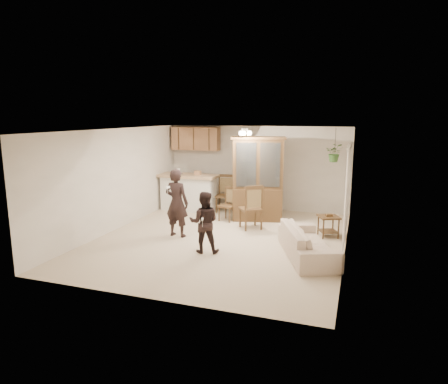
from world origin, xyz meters
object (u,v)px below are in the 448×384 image
(chair_bar, at_px, (225,202))
(sofa, at_px, (308,239))
(adult, at_px, (177,199))
(side_table, at_px, (328,226))
(china_hutch, at_px, (258,180))
(child, at_px, (204,221))
(chair_hutch_left, at_px, (228,211))
(chair_hutch_right, at_px, (251,216))

(chair_bar, bearing_deg, sofa, -53.02)
(adult, distance_m, side_table, 3.61)
(china_hutch, relative_size, chair_bar, 2.07)
(sofa, height_order, adult, adult)
(child, bearing_deg, chair_bar, -93.83)
(side_table, xyz_separation_m, chair_hutch_left, (-2.70, 0.62, -0.00))
(chair_bar, bearing_deg, child, -83.91)
(sofa, distance_m, side_table, 1.54)
(sofa, bearing_deg, china_hutch, 12.40)
(chair_hutch_left, bearing_deg, child, -68.35)
(sofa, xyz_separation_m, adult, (-3.09, 0.40, 0.53))
(chair_bar, bearing_deg, chair_hutch_right, -56.23)
(sofa, distance_m, chair_hutch_left, 3.21)
(sofa, height_order, chair_hutch_left, chair_hutch_left)
(side_table, bearing_deg, chair_hutch_left, 167.09)
(side_table, relative_size, chair_hutch_left, 0.66)
(chair_bar, bearing_deg, china_hutch, -32.31)
(sofa, distance_m, adult, 3.16)
(sofa, relative_size, side_table, 3.13)
(adult, bearing_deg, chair_bar, -90.69)
(child, distance_m, chair_hutch_right, 2.11)
(china_hutch, xyz_separation_m, side_table, (1.96, -0.95, -0.86))
(china_hutch, bearing_deg, sofa, -70.44)
(sofa, xyz_separation_m, chair_hutch_right, (-1.62, 1.60, -0.05))
(child, height_order, chair_hutch_right, child)
(china_hutch, height_order, side_table, china_hutch)
(chair_hutch_left, bearing_deg, chair_bar, 127.72)
(adult, xyz_separation_m, chair_hutch_right, (1.47, 1.19, -0.58))
(adult, xyz_separation_m, side_table, (3.38, 1.10, -0.64))
(child, xyz_separation_m, china_hutch, (0.40, 2.89, 0.44))
(chair_hutch_left, bearing_deg, sofa, -27.25)
(chair_bar, bearing_deg, adult, -102.08)
(child, distance_m, chair_bar, 3.55)
(china_hutch, xyz_separation_m, chair_hutch_right, (0.05, -0.86, -0.79))
(child, relative_size, chair_hutch_left, 1.48)
(adult, relative_size, child, 1.33)
(chair_hutch_right, bearing_deg, china_hutch, -123.08)
(child, xyz_separation_m, chair_hutch_right, (0.45, 2.03, -0.35))
(chair_bar, relative_size, chair_hutch_left, 1.20)
(side_table, xyz_separation_m, chair_hutch_right, (-1.91, 0.09, 0.06))
(chair_hutch_right, bearing_deg, chair_hutch_left, -70.07)
(sofa, bearing_deg, chair_hutch_left, 26.84)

